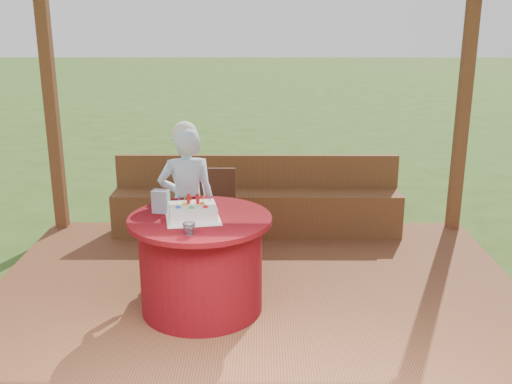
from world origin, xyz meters
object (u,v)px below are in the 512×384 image
table (201,263)px  drinking_glass (189,229)px  chair (215,211)px  bench (257,208)px  gift_bag (161,201)px  birthday_cake (193,212)px  elderly_woman (187,200)px

table → drinking_glass: (-0.04, -0.37, 0.42)m
chair → bench: bearing=59.2°
chair → gift_bag: gift_bag is taller
birthday_cake → gift_bag: size_ratio=2.60×
chair → elderly_woman: (-0.20, -0.44, 0.24)m
table → gift_bag: 0.57m
table → elderly_woman: bearing=105.4°
table → gift_bag: size_ratio=6.13×
bench → elderly_woman: elderly_woman is taller
gift_bag → drinking_glass: gift_bag is taller
chair → elderly_woman: size_ratio=0.61×
table → elderly_woman: elderly_woman is taller
elderly_woman → drinking_glass: 1.02m
elderly_woman → birthday_cake: (0.13, -0.67, 0.12)m
drinking_glass → elderly_woman: bearing=97.7°
bench → drinking_glass: bearing=-102.3°
table → birthday_cake: size_ratio=2.35×
elderly_woman → drinking_glass: size_ratio=15.45×
birthday_cake → chair: bearing=86.1°
bench → chair: chair is taller
table → chair: 1.07m
table → drinking_glass: 0.56m
birthday_cake → gift_bag: birthday_cake is taller
elderly_woman → drinking_glass: (0.14, -1.01, 0.11)m
elderly_woman → bench: bearing=61.5°
table → elderly_woman: (-0.17, 0.63, 0.31)m
chair → drinking_glass: bearing=-92.5°
chair → gift_bag: (-0.34, -0.96, 0.39)m
table → elderly_woman: size_ratio=0.79×
chair → birthday_cake: 1.16m
gift_bag → drinking_glass: 0.56m
bench → elderly_woman: bearing=-118.5°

